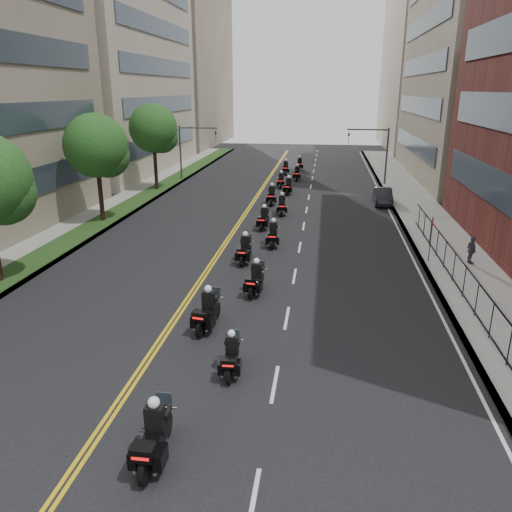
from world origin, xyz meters
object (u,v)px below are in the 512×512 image
at_px(motorcycle_8, 272,196).
at_px(motorcycle_13, 300,164).
at_px(motorcycle_6, 264,219).
at_px(motorcycle_11, 297,174).
at_px(motorcycle_0, 154,438).
at_px(motorcycle_12, 286,168).
at_px(motorcycle_1, 231,357).
at_px(motorcycle_5, 273,235).
at_px(motorcycle_2, 207,312).
at_px(motorcycle_3, 256,280).
at_px(motorcycle_9, 288,187).
at_px(motorcycle_4, 245,251).
at_px(motorcycle_7, 282,206).
at_px(motorcycle_10, 281,181).
at_px(pedestrian_c, 472,250).
at_px(parked_sedan, 383,196).

height_order(motorcycle_8, motorcycle_13, motorcycle_8).
relative_size(motorcycle_6, motorcycle_11, 0.99).
height_order(motorcycle_0, motorcycle_12, motorcycle_0).
relative_size(motorcycle_1, motorcycle_13, 0.93).
height_order(motorcycle_1, motorcycle_5, motorcycle_5).
bearing_deg(motorcycle_8, motorcycle_5, -86.08).
bearing_deg(motorcycle_2, motorcycle_0, -79.30).
xyz_separation_m(motorcycle_3, motorcycle_13, (-0.02, 38.28, -0.02)).
bearing_deg(motorcycle_6, motorcycle_5, -70.98).
bearing_deg(motorcycle_9, motorcycle_4, -89.04).
distance_m(motorcycle_6, motorcycle_12, 23.11).
distance_m(motorcycle_11, motorcycle_12, 3.82).
relative_size(motorcycle_7, motorcycle_12, 0.97).
relative_size(motorcycle_11, motorcycle_13, 1.04).
xyz_separation_m(motorcycle_10, pedestrian_c, (12.22, -21.21, 0.25)).
xyz_separation_m(motorcycle_1, motorcycle_4, (-1.35, 11.32, 0.08)).
xyz_separation_m(motorcycle_2, motorcycle_12, (0.02, 38.39, -0.01)).
relative_size(motorcycle_10, motorcycle_11, 0.97).
relative_size(motorcycle_8, motorcycle_11, 1.05).
xyz_separation_m(motorcycle_9, parked_sedan, (8.11, -3.00, -0.02)).
bearing_deg(parked_sedan, motorcycle_3, -110.00).
bearing_deg(motorcycle_10, motorcycle_9, -75.02).
relative_size(motorcycle_11, motorcycle_12, 0.97).
bearing_deg(motorcycle_3, motorcycle_0, -88.14).
xyz_separation_m(motorcycle_8, pedestrian_c, (12.34, -13.70, 0.20)).
height_order(motorcycle_1, pedestrian_c, pedestrian_c).
bearing_deg(motorcycle_13, motorcycle_3, -93.98).
xyz_separation_m(motorcycle_5, motorcycle_9, (-0.27, 15.94, 0.00)).
height_order(motorcycle_2, motorcycle_5, motorcycle_2).
relative_size(motorcycle_4, motorcycle_11, 1.02).
distance_m(motorcycle_6, motorcycle_11, 19.62).
distance_m(motorcycle_2, motorcycle_8, 22.95).
xyz_separation_m(motorcycle_7, parked_sedan, (8.03, 4.80, -0.02)).
distance_m(motorcycle_1, motorcycle_12, 41.55).
bearing_deg(motorcycle_12, motorcycle_6, -92.44).
bearing_deg(motorcycle_9, motorcycle_1, -85.44).
distance_m(motorcycle_8, pedestrian_c, 18.44).
relative_size(motorcycle_1, motorcycle_6, 0.91).
bearing_deg(motorcycle_1, motorcycle_13, 86.95).
bearing_deg(motorcycle_1, motorcycle_7, 87.50).
bearing_deg(parked_sedan, motorcycle_1, -104.70).
bearing_deg(motorcycle_10, motorcycle_12, 89.33).
height_order(motorcycle_3, motorcycle_11, motorcycle_11).
distance_m(motorcycle_0, motorcycle_4, 15.76).
distance_m(motorcycle_1, motorcycle_5, 14.56).
relative_size(motorcycle_2, pedestrian_c, 1.60).
xyz_separation_m(motorcycle_5, motorcycle_7, (-0.18, 8.14, -0.00)).
distance_m(motorcycle_1, pedestrian_c, 16.49).
height_order(motorcycle_4, motorcycle_12, motorcycle_12).
distance_m(motorcycle_5, motorcycle_12, 27.00).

